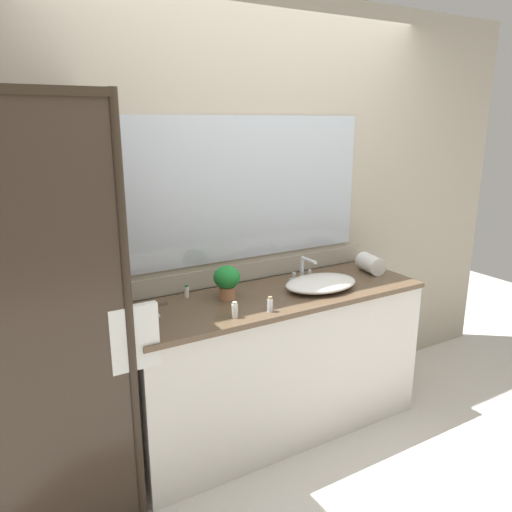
% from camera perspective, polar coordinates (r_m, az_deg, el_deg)
% --- Properties ---
extents(ground_plane, '(8.00, 8.00, 0.00)m').
position_cam_1_polar(ground_plane, '(3.30, 2.38, -19.25)').
color(ground_plane, silver).
extents(wall_back_with_mirror, '(4.40, 0.06, 2.60)m').
position_cam_1_polar(wall_back_with_mirror, '(3.07, -0.85, 4.62)').
color(wall_back_with_mirror, '#B2A893').
rests_on(wall_back_with_mirror, ground_plane).
extents(vanity_cabinet, '(1.80, 0.58, 0.90)m').
position_cam_1_polar(vanity_cabinet, '(3.08, 2.37, -12.24)').
color(vanity_cabinet, silver).
rests_on(vanity_cabinet, ground_plane).
extents(shower_enclosure, '(1.20, 0.59, 2.00)m').
position_cam_1_polar(shower_enclosure, '(2.26, -23.01, -8.00)').
color(shower_enclosure, '#2D2319').
rests_on(shower_enclosure, ground_plane).
extents(sink_basin, '(0.46, 0.32, 0.07)m').
position_cam_1_polar(sink_basin, '(2.98, 7.49, -3.12)').
color(sink_basin, white).
rests_on(sink_basin, vanity_cabinet).
extents(faucet, '(0.17, 0.16, 0.16)m').
position_cam_1_polar(faucet, '(3.12, 5.46, -1.89)').
color(faucet, silver).
rests_on(faucet, vanity_cabinet).
extents(potted_plant, '(0.15, 0.15, 0.19)m').
position_cam_1_polar(potted_plant, '(2.78, -3.38, -2.75)').
color(potted_plant, '#B77A51').
rests_on(potted_plant, vanity_cabinet).
extents(soap_dish, '(0.10, 0.07, 0.04)m').
position_cam_1_polar(soap_dish, '(2.61, -12.27, -6.58)').
color(soap_dish, silver).
rests_on(soap_dish, vanity_cabinet).
extents(amenity_bottle_body_wash, '(0.03, 0.03, 0.07)m').
position_cam_1_polar(amenity_bottle_body_wash, '(2.85, -8.00, -4.07)').
color(amenity_bottle_body_wash, white).
rests_on(amenity_bottle_body_wash, vanity_cabinet).
extents(amenity_bottle_lotion, '(0.03, 0.03, 0.08)m').
position_cam_1_polar(amenity_bottle_lotion, '(2.54, -2.46, -6.25)').
color(amenity_bottle_lotion, white).
rests_on(amenity_bottle_lotion, vanity_cabinet).
extents(amenity_bottle_conditioner, '(0.03, 0.03, 0.08)m').
position_cam_1_polar(amenity_bottle_conditioner, '(2.61, 1.63, -5.61)').
color(amenity_bottle_conditioner, silver).
rests_on(amenity_bottle_conditioner, vanity_cabinet).
extents(rolled_towel_near_edge, '(0.15, 0.21, 0.12)m').
position_cam_1_polar(rolled_towel_near_edge, '(3.36, 13.06, -0.87)').
color(rolled_towel_near_edge, white).
rests_on(rolled_towel_near_edge, vanity_cabinet).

